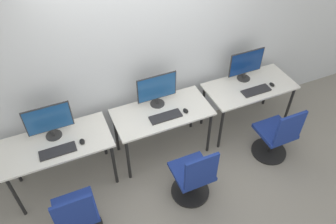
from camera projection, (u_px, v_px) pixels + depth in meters
name	position (u px, v px, depth m)	size (l,w,h in m)	color
ground_plane	(172.00, 166.00, 4.42)	(20.00, 20.00, 0.00)	gray
wall_back	(148.00, 49.00, 3.96)	(12.00, 0.05, 2.80)	silver
desk_left	(58.00, 148.00, 3.79)	(1.24, 0.62, 0.74)	silver
monitor_left	(49.00, 121.00, 3.65)	(0.52, 0.19, 0.45)	#2D2D2D
keyboard_left	(58.00, 151.00, 3.63)	(0.40, 0.15, 0.02)	#262628
mouse_left	(82.00, 142.00, 3.73)	(0.06, 0.09, 0.03)	black
office_chair_left	(77.00, 217.00, 3.47)	(0.48, 0.48, 0.89)	black
desk_center	(162.00, 116.00, 4.18)	(1.24, 0.62, 0.74)	silver
monitor_center	(157.00, 89.00, 4.06)	(0.52, 0.19, 0.45)	#2D2D2D
keyboard_center	(166.00, 117.00, 4.04)	(0.40, 0.15, 0.02)	#262628
mouse_center	(186.00, 111.00, 4.11)	(0.06, 0.09, 0.03)	black
office_chair_center	(194.00, 178.00, 3.84)	(0.48, 0.48, 0.89)	black
desk_right	(249.00, 90.00, 4.56)	(1.24, 0.62, 0.74)	silver
monitor_right	(246.00, 64.00, 4.46)	(0.52, 0.19, 0.45)	#2D2D2D
keyboard_right	(256.00, 91.00, 4.41)	(0.40, 0.15, 0.02)	#262628
mouse_right	(272.00, 85.00, 4.50)	(0.06, 0.09, 0.03)	black
office_chair_right	(277.00, 137.00, 4.32)	(0.48, 0.48, 0.89)	black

